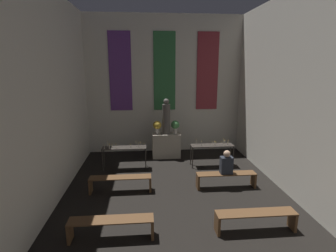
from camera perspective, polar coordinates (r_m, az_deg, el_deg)
wall_back at (r=11.15m, az=-0.79°, el=9.01°), size 6.70×0.16×5.69m
wall_left at (r=5.67m, az=-30.80°, el=3.16°), size 0.12×12.22×5.69m
altar at (r=10.66m, az=-0.38°, el=-4.22°), size 1.12×0.56×0.99m
statue at (r=10.38m, az=-0.39°, el=1.84°), size 0.31×0.31×1.41m
flower_vase_left at (r=10.43m, az=-2.36°, el=0.01°), size 0.34×0.34×0.52m
flower_vase_right at (r=10.49m, az=1.59°, el=0.09°), size 0.34×0.34×0.52m
candle_rack_left at (r=9.51m, az=-9.52°, el=-5.13°), size 1.57×0.44×1.01m
candle_rack_right at (r=9.79m, az=9.61°, el=-4.62°), size 1.57×0.44×1.01m
pew_third_left at (r=6.07m, az=-12.23°, el=-20.27°), size 1.80×0.36×0.46m
pew_third_right at (r=6.49m, az=18.55°, el=-18.35°), size 1.80×0.36×0.46m
pew_back_left at (r=7.98m, az=-10.30°, el=-11.72°), size 1.80×0.36×0.46m
pew_back_right at (r=8.30m, az=12.53°, el=-10.83°), size 1.80×0.36×0.46m
person_seated at (r=8.13m, az=12.60°, el=-7.93°), size 0.36×0.24×0.72m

